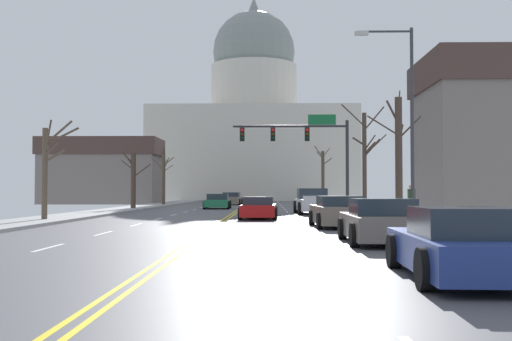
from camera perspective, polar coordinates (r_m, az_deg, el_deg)
The scene contains 21 objects.
ground at distance 24.08m, azimuth -4.04°, elevation -5.36°, with size 20.00×180.00×0.20m.
signal_gantry at distance 41.23m, azimuth 4.69°, elevation 2.79°, with size 7.91×0.41×6.53m.
street_lamp_right at distance 26.01m, azimuth 13.90°, elevation 5.89°, with size 2.44×0.24×8.17m.
capitol_building at distance 96.57m, azimuth -0.21°, elevation 3.67°, with size 30.76×23.35×32.75m.
pickup_truck_near_00 at distance 38.25m, azimuth 5.43°, elevation -3.04°, with size 2.37×5.28×1.61m.
sedan_near_01 at distance 31.36m, azimuth 0.25°, elevation -3.59°, with size 2.03×4.69×1.15m.
sedan_near_02 at distance 24.41m, azimuth 7.88°, elevation -3.94°, with size 2.22×4.47×1.26m.
sedan_near_03 at distance 17.20m, azimuth 11.73°, elevation -4.85°, with size 2.06×4.27×1.25m.
sedan_near_04 at distance 10.65m, azimuth 18.89°, elevation -6.77°, with size 2.09×4.34×1.20m.
sedan_oncoming_00 at distance 48.94m, azimuth -3.67°, elevation -2.98°, with size 2.15×4.30×1.20m.
sedan_oncoming_01 at distance 62.34m, azimuth -2.34°, elevation -2.70°, with size 2.20×4.46×1.28m.
flank_building_00 at distance 68.50m, azimuth -14.41°, elevation -0.02°, with size 12.92×6.60×7.21m.
flank_building_01 at distance 45.96m, azimuth 21.45°, elevation 3.32°, with size 9.86×9.10×10.96m.
bare_tree_00 at distance 30.98m, azimuth 13.36°, elevation 1.55°, with size 2.63×1.38×6.50m.
bare_tree_01 at distance 58.64m, azimuth -8.75°, elevation -0.69°, with size 2.27×2.02×4.85m.
bare_tree_02 at distance 37.12m, azimuth 10.29°, elevation 1.17°, with size 2.64×1.65×6.59m.
bare_tree_03 at distance 46.85m, azimuth -11.56°, elevation -0.82°, with size 2.43×0.80×4.46m.
bare_tree_04 at distance 72.38m, azimuth 6.36°, elevation -0.43°, with size 2.08×1.74×6.71m.
bare_tree_05 at distance 29.84m, azimuth -19.19°, elevation 0.33°, with size 1.53×2.56×4.68m.
pedestrian_00 at distance 26.18m, azimuth 14.54°, elevation -2.80°, with size 0.35×0.34×1.62m.
bicycle_parked at distance 21.29m, azimuth 17.73°, elevation -4.47°, with size 0.12×1.77×0.85m.
Camera 1 is at (2.14, -23.94, 1.47)m, focal length 42.20 mm.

